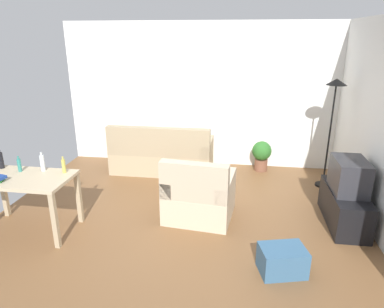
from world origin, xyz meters
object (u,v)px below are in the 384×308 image
at_px(couch, 162,156).
at_px(bottle_clear, 42,163).
at_px(tv_stand, 344,207).
at_px(storage_box, 282,260).
at_px(torchiere_lamp, 334,104).
at_px(potted_plant, 262,154).
at_px(bottle_dark, 1,160).
at_px(bottle_squat, 64,166).
at_px(desk, 24,185).
at_px(tv, 350,176).
at_px(bottle_tall, 19,165).
at_px(armchair, 199,197).

relative_size(couch, bottle_clear, 7.25).
height_order(tv_stand, storage_box, tv_stand).
height_order(torchiere_lamp, potted_plant, torchiere_lamp).
bearing_deg(couch, tv_stand, 152.36).
xyz_separation_m(storage_box, bottle_clear, (-3.05, 0.63, 0.72)).
bearing_deg(bottle_clear, bottle_dark, 179.09).
bearing_deg(bottle_dark, couch, 50.36).
distance_m(couch, bottle_squat, 2.30).
bearing_deg(couch, desk, 61.40).
height_order(tv, torchiere_lamp, torchiere_lamp).
bearing_deg(desk, torchiere_lamp, 26.81).
height_order(bottle_clear, bottle_squat, bottle_clear).
bearing_deg(bottle_tall, desk, -50.94).
relative_size(torchiere_lamp, desk, 1.50).
xyz_separation_m(tv_stand, tv, (0.00, -0.00, 0.46)).
bearing_deg(bottle_squat, potted_plant, 42.21).
bearing_deg(armchair, tv, -169.98).
bearing_deg(bottle_dark, tv_stand, 6.83).
distance_m(desk, potted_plant, 4.07).
distance_m(potted_plant, bottle_squat, 3.61).
bearing_deg(storage_box, bottle_tall, 170.31).
relative_size(storage_box, bottle_clear, 1.88).
bearing_deg(armchair, potted_plant, -109.69).
relative_size(tv, bottle_squat, 2.71).
distance_m(tv, bottle_dark, 4.62).
distance_m(tv, desk, 4.21).
distance_m(bottle_tall, bottle_squat, 0.59).
xyz_separation_m(storage_box, bottle_dark, (-3.65, 0.64, 0.72)).
distance_m(tv_stand, torchiere_lamp, 1.71).
relative_size(armchair, bottle_tall, 4.66).
bearing_deg(tv_stand, desk, 100.84).
distance_m(potted_plant, bottle_clear, 3.83).
xyz_separation_m(couch, armchair, (0.90, -1.64, 0.01)).
height_order(tv, bottle_clear, bottle_clear).
bearing_deg(couch, potted_plant, -170.40).
distance_m(bottle_clear, bottle_squat, 0.31).
height_order(tv_stand, tv, tv).
height_order(armchair, bottle_dark, bottle_dark).
xyz_separation_m(tv_stand, storage_box, (-0.93, -1.19, -0.09)).
xyz_separation_m(torchiere_lamp, armchair, (-1.97, -1.38, -1.09)).
bearing_deg(tv, tv_stand, 90.00).
xyz_separation_m(couch, storage_box, (1.95, -2.70, -0.16)).
xyz_separation_m(potted_plant, bottle_dark, (-3.55, -2.37, 0.54)).
distance_m(bottle_tall, bottle_clear, 0.30).
relative_size(tv_stand, tv, 1.83).
distance_m(potted_plant, storage_box, 3.02).
distance_m(desk, bottle_tall, 0.30).
bearing_deg(torchiere_lamp, storage_box, -110.88).
height_order(tv_stand, bottle_tall, bottle_tall).
relative_size(potted_plant, bottle_dark, 2.22).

